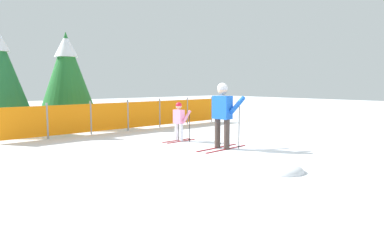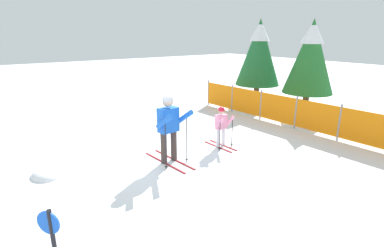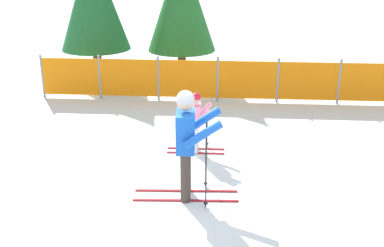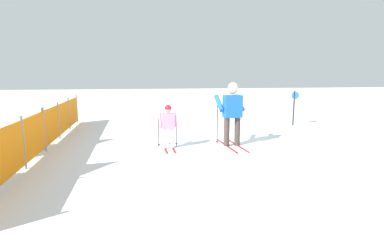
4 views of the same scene
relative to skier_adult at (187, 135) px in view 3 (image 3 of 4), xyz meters
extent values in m
plane|color=white|center=(-0.17, -0.17, -1.03)|extent=(60.00, 60.00, 0.00)
cube|color=maroon|center=(-0.04, 0.15, -1.02)|extent=(1.62, 0.20, 0.02)
cube|color=maroon|center=(-0.01, -0.16, -1.02)|extent=(1.62, 0.20, 0.02)
cylinder|color=#3F332D|center=(-0.04, 0.15, -0.62)|extent=(0.15, 0.15, 0.77)
cylinder|color=#3F332D|center=(-0.01, -0.16, -0.62)|extent=(0.15, 0.15, 0.77)
cube|color=blue|center=(-0.03, 0.00, 0.06)|extent=(0.32, 0.50, 0.60)
cylinder|color=blue|center=(0.20, 0.32, 0.12)|extent=(0.58, 0.17, 0.44)
cylinder|color=blue|center=(0.25, -0.28, 0.12)|extent=(0.58, 0.17, 0.44)
sphere|color=#D8AD8C|center=(-0.03, 0.00, 0.51)|extent=(0.26, 0.26, 0.26)
sphere|color=silver|center=(-0.03, 0.00, 0.56)|extent=(0.27, 0.27, 0.27)
cylinder|color=black|center=(0.25, 0.34, -0.43)|extent=(0.02, 0.02, 1.20)
cylinder|color=black|center=(0.25, 0.34, -0.97)|extent=(0.07, 0.07, 0.01)
cylinder|color=black|center=(0.31, -0.29, -0.43)|extent=(0.02, 0.02, 1.20)
cylinder|color=black|center=(0.31, -0.29, -0.97)|extent=(0.07, 0.07, 0.01)
cube|color=maroon|center=(-0.07, 1.83, -1.02)|extent=(1.09, 0.11, 0.02)
cube|color=maroon|center=(-0.06, 1.63, -1.02)|extent=(1.09, 0.11, 0.02)
cylinder|color=silver|center=(-0.07, 1.83, -0.75)|extent=(0.10, 0.10, 0.51)
cylinder|color=silver|center=(-0.06, 1.63, -0.75)|extent=(0.10, 0.10, 0.51)
cube|color=pink|center=(-0.07, 1.73, -0.29)|extent=(0.20, 0.33, 0.40)
cylinder|color=pink|center=(0.05, 1.94, -0.29)|extent=(0.33, 0.10, 0.37)
cylinder|color=pink|center=(0.07, 1.54, -0.29)|extent=(0.33, 0.10, 0.37)
sphere|color=#D8AD8C|center=(-0.07, 1.73, 0.01)|extent=(0.17, 0.17, 0.17)
sphere|color=red|center=(-0.07, 1.73, 0.04)|extent=(0.18, 0.18, 0.18)
cylinder|color=black|center=(0.12, 1.98, -0.63)|extent=(0.02, 0.02, 0.80)
cylinder|color=black|center=(0.12, 1.98, -0.97)|extent=(0.07, 0.07, 0.01)
cylinder|color=black|center=(0.15, 1.50, -0.63)|extent=(0.02, 0.02, 0.80)
cylinder|color=black|center=(0.15, 1.50, -0.97)|extent=(0.07, 0.07, 0.01)
cylinder|color=gray|center=(-4.29, 4.66, -0.47)|extent=(0.06, 0.06, 1.12)
cylinder|color=gray|center=(-2.82, 4.73, -0.47)|extent=(0.06, 0.06, 1.12)
cylinder|color=gray|center=(-1.35, 4.80, -0.47)|extent=(0.06, 0.06, 1.12)
cylinder|color=gray|center=(0.12, 4.87, -0.47)|extent=(0.06, 0.06, 1.12)
cylinder|color=gray|center=(1.59, 4.94, -0.47)|extent=(0.06, 0.06, 1.12)
cylinder|color=gray|center=(3.05, 5.00, -0.47)|extent=(0.06, 0.06, 1.12)
cube|color=orange|center=(-3.56, 4.70, -0.47)|extent=(1.47, 0.10, 0.94)
cube|color=orange|center=(-2.09, 4.77, -0.47)|extent=(1.47, 0.10, 0.94)
cube|color=orange|center=(-0.62, 4.83, -0.47)|extent=(1.47, 0.10, 0.94)
cube|color=orange|center=(0.85, 4.90, -0.47)|extent=(1.47, 0.10, 0.94)
cube|color=orange|center=(2.32, 4.97, -0.47)|extent=(1.47, 0.10, 0.94)
cube|color=orange|center=(3.79, 5.04, -0.47)|extent=(1.47, 0.10, 0.94)
cylinder|color=#4C3823|center=(-3.60, 7.01, -0.63)|extent=(0.25, 0.25, 0.79)
cylinder|color=#4C3823|center=(-1.10, 7.21, -0.64)|extent=(0.25, 0.25, 0.77)
cone|color=#236E2F|center=(-1.10, 7.21, 1.18)|extent=(1.96, 1.96, 2.88)
camera|label=1|loc=(-7.00, -6.76, 0.69)|focal=35.00mm
camera|label=2|loc=(5.93, -3.58, 2.06)|focal=28.00mm
camera|label=3|loc=(0.86, -6.57, 2.67)|focal=45.00mm
camera|label=4|loc=(-7.79, 2.20, 0.95)|focal=28.00mm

